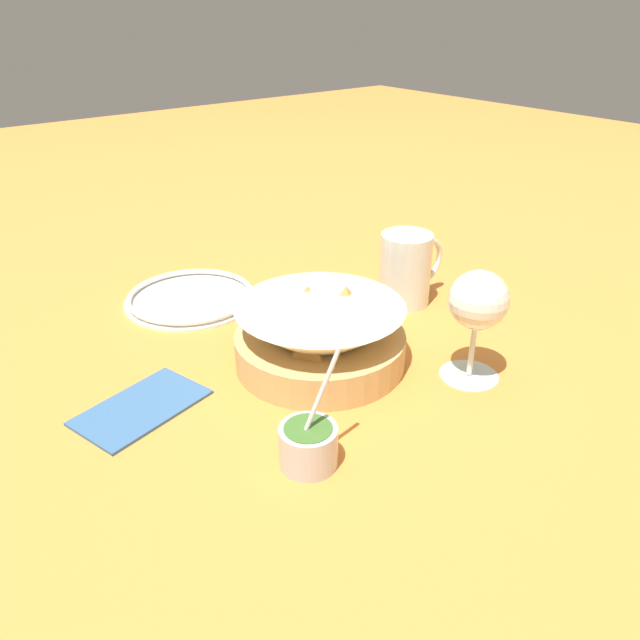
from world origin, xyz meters
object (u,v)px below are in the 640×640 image
at_px(side_plate, 191,297).
at_px(sauce_cup, 308,444).
at_px(beer_mug, 406,271).
at_px(food_basket, 319,336).
at_px(wine_glass, 478,304).

bearing_deg(side_plate, sauce_cup, -102.01).
distance_m(sauce_cup, beer_mug, 0.41).
bearing_deg(food_basket, wine_glass, -48.80).
bearing_deg(sauce_cup, beer_mug, 30.70).
bearing_deg(side_plate, food_basket, -80.53).
bearing_deg(food_basket, sauce_cup, -131.74).
bearing_deg(food_basket, beer_mug, 15.03).
distance_m(food_basket, sauce_cup, 0.20).
xyz_separation_m(sauce_cup, wine_glass, (0.26, 0.00, 0.08)).
height_order(sauce_cup, beer_mug, sauce_cup).
relative_size(beer_mug, side_plate, 0.59).
xyz_separation_m(wine_glass, beer_mug, (0.09, 0.20, -0.05)).
distance_m(beer_mug, side_plate, 0.34).
height_order(food_basket, side_plate, food_basket).
relative_size(food_basket, wine_glass, 1.54).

